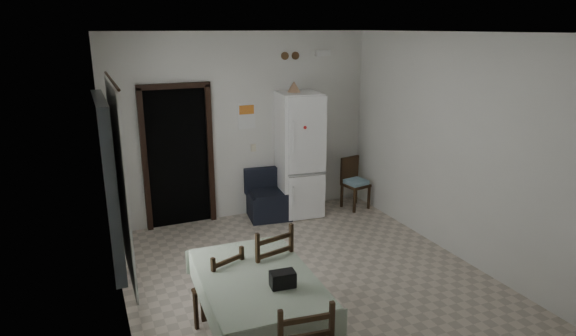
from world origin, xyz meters
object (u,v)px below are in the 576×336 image
(dining_chair_far_right, at_px, (264,271))
(dining_chair_far_left, at_px, (219,289))
(navy_seat, at_px, (269,195))
(dining_table, at_px, (258,313))
(fridge, at_px, (298,155))
(corner_chair, at_px, (356,184))

(dining_chair_far_right, bearing_deg, dining_chair_far_left, -10.37)
(navy_seat, height_order, dining_table, dining_table)
(fridge, bearing_deg, navy_seat, -173.93)
(navy_seat, distance_m, dining_chair_far_right, 2.78)
(corner_chair, xyz_separation_m, dining_chair_far_right, (-2.55, -2.39, 0.11))
(dining_chair_far_left, distance_m, dining_chair_far_right, 0.50)
(dining_chair_far_right, bearing_deg, corner_chair, -149.52)
(corner_chair, relative_size, dining_chair_far_left, 0.94)
(fridge, xyz_separation_m, dining_chair_far_right, (-1.56, -2.57, -0.45))
(fridge, xyz_separation_m, corner_chair, (0.98, -0.18, -0.56))
(corner_chair, distance_m, dining_table, 4.00)
(dining_table, bearing_deg, corner_chair, 48.46)
(fridge, distance_m, dining_chair_far_right, 3.04)
(navy_seat, height_order, dining_chair_far_left, dining_chair_far_left)
(fridge, bearing_deg, dining_table, -114.64)
(dining_chair_far_left, bearing_deg, dining_table, 97.40)
(dining_table, distance_m, dining_chair_far_right, 0.55)
(dining_table, bearing_deg, dining_chair_far_left, 121.34)
(fridge, distance_m, dining_table, 3.59)
(fridge, distance_m, corner_chair, 1.14)
(fridge, height_order, dining_chair_far_right, fridge)
(fridge, relative_size, corner_chair, 2.31)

